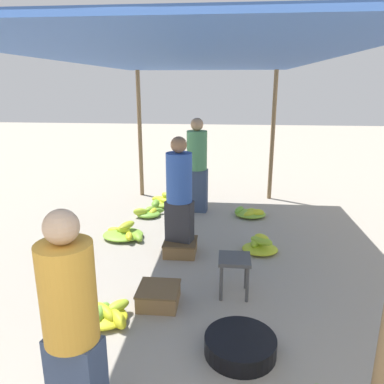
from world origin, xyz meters
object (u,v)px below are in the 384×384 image
object	(u,v)px
vendor_foreground	(72,327)
banana_pile_left_1	(148,213)
banana_pile_left_0	(106,315)
banana_pile_left_2	(124,233)
banana_pile_right_0	(260,245)
crate_near	(180,247)
stool	(234,265)
banana_pile_left_3	(162,202)
basin_black	(240,345)
crate_mid	(159,296)
shopper_walking_far	(179,195)
banana_pile_right_1	(250,213)
shopper_walking_mid	(197,164)

from	to	relation	value
vendor_foreground	banana_pile_left_1	size ratio (longest dim) A/B	3.05
banana_pile_left_0	banana_pile_left_2	world-z (taller)	banana_pile_left_2
banana_pile_right_0	crate_near	world-z (taller)	banana_pile_right_0
stool	banana_pile_left_1	xyz separation A→B (m)	(-1.45, 2.37, -0.28)
vendor_foreground	banana_pile_left_3	xyz separation A→B (m)	(-0.30, 4.76, -0.73)
vendor_foreground	basin_black	xyz separation A→B (m)	(1.06, 0.86, -0.73)
crate_mid	shopper_walking_far	bearing A→B (deg)	87.20
banana_pile_left_0	crate_near	world-z (taller)	crate_near
banana_pile_left_3	crate_near	xyz separation A→B (m)	(0.60, -2.02, 0.02)
banana_pile_left_3	vendor_foreground	bearing A→B (deg)	-86.44
banana_pile_left_1	banana_pile_left_2	bearing A→B (deg)	-99.03
stool	banana_pile_right_1	world-z (taller)	stool
banana_pile_right_0	banana_pile_left_1	bearing A→B (deg)	145.24
banana_pile_left_2	shopper_walking_mid	xyz separation A→B (m)	(0.97, 1.33, 0.79)
crate_mid	banana_pile_right_1	bearing A→B (deg)	68.74
basin_black	banana_pile_left_0	size ratio (longest dim) A/B	1.17
shopper_walking_far	shopper_walking_mid	bearing A→B (deg)	87.37
crate_near	shopper_walking_mid	world-z (taller)	shopper_walking_mid
banana_pile_left_1	crate_near	bearing A→B (deg)	-62.28
banana_pile_left_2	banana_pile_right_0	size ratio (longest dim) A/B	1.38
stool	banana_pile_left_0	size ratio (longest dim) A/B	0.84
crate_near	shopper_walking_far	bearing A→B (deg)	115.86
banana_pile_left_0	banana_pile_right_1	size ratio (longest dim) A/B	0.91
banana_pile_right_0	crate_mid	size ratio (longest dim) A/B	1.15
basin_black	banana_pile_right_0	size ratio (longest dim) A/B	1.26
banana_pile_left_0	banana_pile_left_1	size ratio (longest dim) A/B	1.02
banana_pile_right_0	shopper_walking_mid	xyz separation A→B (m)	(-1.00, 1.63, 0.77)
banana_pile_left_3	shopper_walking_mid	world-z (taller)	shopper_walking_mid
vendor_foreground	banana_pile_left_1	xyz separation A→B (m)	(-0.44, 4.17, -0.74)
stool	banana_pile_right_1	xyz separation A→B (m)	(0.31, 2.53, -0.29)
stool	vendor_foreground	bearing A→B (deg)	-119.41
basin_black	shopper_walking_mid	bearing A→B (deg)	100.53
banana_pile_left_1	crate_mid	world-z (taller)	crate_mid
stool	banana_pile_left_2	world-z (taller)	stool
banana_pile_right_0	banana_pile_left_0	bearing A→B (deg)	-132.70
stool	basin_black	distance (m)	0.98
crate_mid	vendor_foreground	bearing A→B (deg)	-98.70
banana_pile_left_0	crate_near	xyz separation A→B (m)	(0.52, 1.56, 0.02)
banana_pile_right_0	banana_pile_left_2	bearing A→B (deg)	171.48
banana_pile_left_2	banana_pile_left_0	bearing A→B (deg)	-79.35
crate_mid	shopper_walking_far	xyz separation A→B (m)	(0.06, 1.25, 0.73)
shopper_walking_mid	basin_black	bearing A→B (deg)	-79.47
crate_near	shopper_walking_mid	xyz separation A→B (m)	(0.07, 1.79, 0.77)
stool	banana_pile_left_0	xyz separation A→B (m)	(-1.23, -0.62, -0.28)
crate_mid	shopper_walking_mid	xyz separation A→B (m)	(0.14, 3.01, 0.77)
vendor_foreground	shopper_walking_far	distance (m)	2.78
basin_black	crate_near	size ratio (longest dim) A/B	1.40
basin_black	banana_pile_left_1	size ratio (longest dim) A/B	1.20
banana_pile_left_0	banana_pile_left_2	xyz separation A→B (m)	(-0.38, 2.02, -0.00)
banana_pile_left_2	banana_pile_right_1	distance (m)	2.22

